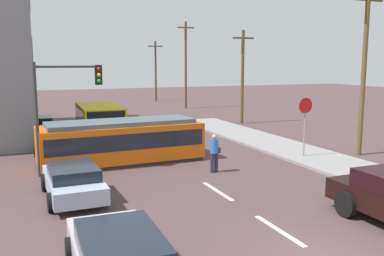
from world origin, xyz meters
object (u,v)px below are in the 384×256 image
Objects in this scene: utility_pole_mid at (242,75)px; utility_pole_far at (186,64)px; streetcar_tram at (122,141)px; stop_sign at (305,115)px; parked_sedan_furthest at (39,125)px; pedestrian_crossing at (214,151)px; utility_pole_near at (364,70)px; traffic_light_mast at (64,96)px; city_bus at (100,118)px; parked_sedan_mid at (73,181)px; parked_sedan_far at (54,140)px; utility_pole_distant at (156,70)px.

utility_pole_mid is 11.99m from utility_pole_far.
stop_sign reaches higher than streetcar_tram.
parked_sedan_furthest is at bearing 132.75° from stop_sign.
utility_pole_near reaches higher than pedestrian_crossing.
stop_sign is at bearing 7.59° from pedestrian_crossing.
streetcar_tram is 3.70m from traffic_light_mast.
utility_pole_far is (0.02, 11.96, 0.84)m from utility_pole_mid.
parked_sedan_mid is at bearing -104.20° from city_bus.
traffic_light_mast is (-3.08, -9.39, 2.22)m from city_bus.
parked_sedan_furthest is 0.46× the size of utility_pole_far.
city_bus is 0.80× the size of utility_pole_mid.
city_bus is at bearing 86.97° from streetcar_tram.
streetcar_tram reaches higher than parked_sedan_far.
utility_pole_mid is (14.34, 10.60, 0.42)m from traffic_light_mast.
parked_sedan_mid is 0.47× the size of utility_pole_far.
utility_pole_near is at bearing 6.40° from parked_sedan_mid.
utility_pole_distant is at bearing 90.56° from utility_pole_near.
traffic_light_mast is at bearing 172.90° from utility_pole_near.
parked_sedan_mid is 20.40m from utility_pole_mid.
utility_pole_distant is at bearing 63.92° from city_bus.
streetcar_tram is 1.90× the size of parked_sedan_furthest.
utility_pole_distant reaches higher than traffic_light_mast.
pedestrian_crossing is 0.23× the size of utility_pole_distant.
utility_pole_far is 1.21× the size of utility_pole_distant.
streetcar_tram is 15.23m from utility_pole_mid.
utility_pole_near is 12.40m from utility_pole_mid.
utility_pole_mid is at bearing 44.02° from parked_sedan_mid.
traffic_light_mast reaches higher than parked_sedan_mid.
traffic_light_mast is at bearing -113.83° from utility_pole_distant.
stop_sign reaches higher than city_bus.
utility_pole_near is at bearing -6.34° from stop_sign.
pedestrian_crossing is at bearing -45.57° from streetcar_tram.
utility_pole_distant is at bearing 85.06° from stop_sign.
utility_pole_far is (3.22, 23.99, 2.40)m from stop_sign.
traffic_light_mast reaches higher than streetcar_tram.
parked_sedan_furthest is (-6.51, 13.38, -0.32)m from pedestrian_crossing.
traffic_light_mast reaches higher than city_bus.
city_bus reaches higher than parked_sedan_furthest.
parked_sedan_mid is (-3.24, -12.80, -0.49)m from city_bus.
utility_pole_distant is at bearing 90.90° from utility_pole_mid.
parked_sedan_furthest is at bearing 177.47° from utility_pole_mid.
parked_sedan_mid and parked_sedan_furthest have the same top height.
parked_sedan_furthest is 1.40× the size of stop_sign.
utility_pole_mid is (0.00, 12.38, -0.60)m from utility_pole_near.
utility_pole_mid is (11.26, 1.21, 2.64)m from city_bus.
stop_sign reaches higher than parked_sedan_furthest.
parked_sedan_far and parked_sedan_furthest have the same top height.
pedestrian_crossing is 14.89m from parked_sedan_furthest.
utility_pole_near is at bearing -7.10° from traffic_light_mast.
parked_sedan_mid is at bearing -121.25° from streetcar_tram.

